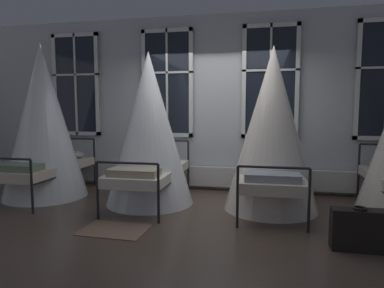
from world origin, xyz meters
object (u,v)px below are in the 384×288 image
Objects in this scene: cot_first at (43,124)px; cot_second at (149,131)px; suitcase_dark at (359,230)px; cot_third at (272,132)px.

cot_first reaches higher than cot_second.
cot_first is 4.60× the size of suitcase_dark.
cot_second is at bearing 154.78° from suitcase_dark.
cot_first is 1.07× the size of cot_third.
cot_second is (1.88, -0.01, -0.10)m from cot_first.
cot_third is (3.75, 0.04, -0.09)m from cot_first.
cot_first reaches higher than cot_third.
cot_first is 4.93m from suitcase_dark.
cot_second reaches higher than suitcase_dark.
cot_second is 3.19m from suitcase_dark.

